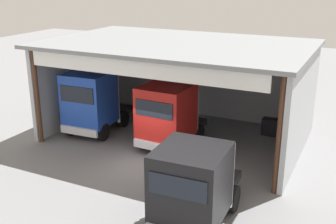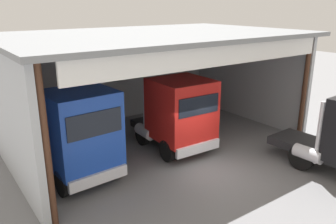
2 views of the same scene
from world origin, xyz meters
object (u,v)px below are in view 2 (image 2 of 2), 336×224
at_px(truck_blue_center_bay, 78,134).
at_px(tool_cart, 193,105).
at_px(truck_red_center_right_bay, 178,113).
at_px(oil_drum, 193,102).

height_order(truck_blue_center_bay, tool_cart, truck_blue_center_bay).
relative_size(truck_blue_center_bay, truck_red_center_right_bay, 1.04).
bearing_deg(tool_cart, truck_blue_center_bay, -155.23).
distance_m(truck_blue_center_bay, tool_cart, 10.54).
bearing_deg(truck_red_center_right_bay, truck_blue_center_bay, 2.51).
distance_m(truck_red_center_right_bay, oil_drum, 7.13).
relative_size(truck_red_center_right_bay, oil_drum, 5.41).
bearing_deg(truck_red_center_right_bay, tool_cart, -134.28).
distance_m(truck_blue_center_bay, oil_drum, 11.18).
relative_size(truck_blue_center_bay, oil_drum, 5.62).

